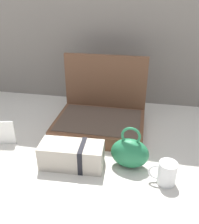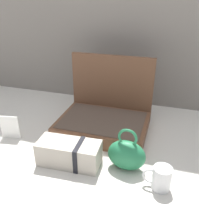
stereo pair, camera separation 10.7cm
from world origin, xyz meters
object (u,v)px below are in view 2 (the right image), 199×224
Objects in this scene: open_suitcase at (105,115)px; coffee_mug at (161,178)px; cream_toiletry_bag at (70,153)px; teal_pouch_handbag at (127,155)px; info_card_left at (10,127)px.

open_suitcase is 4.20× the size of coffee_mug.
open_suitcase is 1.68× the size of cream_toiletry_bag.
open_suitcase is at bearing 120.81° from teal_pouch_handbag.
teal_pouch_handbag reaches higher than info_card_left.
cream_toiletry_bag is at bearing 174.90° from coffee_mug.
cream_toiletry_bag is 0.38m from info_card_left.
cream_toiletry_bag is (-0.24, -0.04, -0.02)m from teal_pouch_handbag.
open_suitcase reaches higher than coffee_mug.
cream_toiletry_bag is (-0.06, -0.34, -0.02)m from open_suitcase.
coffee_mug is at bearing -26.93° from teal_pouch_handbag.
coffee_mug is at bearing -5.10° from cream_toiletry_bag.
teal_pouch_handbag is at bearing -59.19° from open_suitcase.
coffee_mug is 0.88× the size of info_card_left.
info_card_left is at bearing 174.62° from teal_pouch_handbag.
teal_pouch_handbag is at bearing -15.58° from info_card_left.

